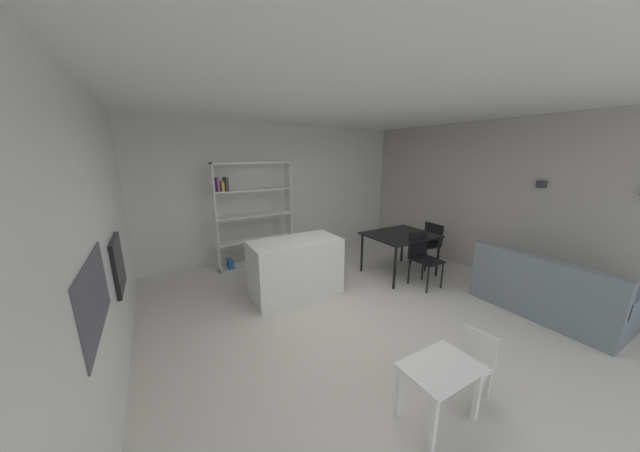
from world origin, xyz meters
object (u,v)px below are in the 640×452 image
built_in_oven (118,264)px  open_bookshelf (251,215)px  dining_chair_near (422,254)px  kitchen_island (295,267)px  child_table (440,376)px  child_chair_right (474,361)px  sofa (546,293)px  dining_table (400,238)px  dining_chair_window_side (429,241)px

built_in_oven → open_bookshelf: 2.72m
open_bookshelf → dining_chair_near: open_bookshelf is taller
kitchen_island → open_bookshelf: (-0.21, 1.56, 0.58)m
child_table → child_chair_right: bearing=0.9°
kitchen_island → sofa: 3.57m
open_bookshelf → dining_table: size_ratio=1.73×
child_table → built_in_oven: bearing=134.5°
dining_chair_near → sofa: dining_chair_near is taller
child_table → child_chair_right: size_ratio=1.00×
dining_chair_window_side → kitchen_island: bearing=-91.5°
open_bookshelf → sofa: open_bookshelf is taller
child_table → open_bookshelf: bearing=93.7°
built_in_oven → dining_chair_near: built_in_oven is taller
built_in_oven → child_chair_right: built_in_oven is taller
open_bookshelf → dining_chair_near: size_ratio=2.23×
open_bookshelf → dining_chair_window_side: (3.00, -1.80, -0.51)m
child_table → dining_table: 3.07m
dining_chair_window_side → dining_chair_near: size_ratio=0.94×
built_in_oven → sofa: 5.37m
built_in_oven → dining_chair_window_side: 5.01m
child_chair_right → dining_chair_window_side: 3.26m
open_bookshelf → child_table: open_bookshelf is taller
dining_table → dining_chair_window_side: (0.79, -0.01, -0.18)m
kitchen_island → sofa: size_ratio=0.81×
kitchen_island → sofa: (2.77, -2.25, -0.16)m
child_table → dining_table: dining_table is taller
built_in_oven → child_chair_right: (2.73, -2.29, -0.70)m
child_table → sofa: 2.73m
kitchen_island → dining_chair_near: bearing=-20.5°
dining_chair_window_side → dining_chair_near: dining_chair_near is taller
dining_chair_near → sofa: bearing=-62.5°
kitchen_island → open_bookshelf: 1.68m
open_bookshelf → sofa: size_ratio=1.19×
open_bookshelf → sofa: bearing=-52.0°
built_in_oven → kitchen_island: 2.29m
open_bookshelf → sofa: (2.97, -3.81, -0.74)m
child_chair_right → dining_table: 2.79m
dining_chair_near → child_chair_right: bearing=-127.7°
child_chair_right → sofa: sofa is taller
kitchen_island → dining_table: kitchen_island is taller
open_bookshelf → child_table: 4.22m
sofa → open_bookshelf: bearing=38.0°
kitchen_island → dining_table: (2.00, -0.23, 0.25)m
open_bookshelf → child_chair_right: 4.28m
child_table → sofa: (2.70, 0.35, -0.12)m
dining_chair_near → sofa: (0.77, -1.50, -0.25)m
built_in_oven → sofa: bearing=-21.4°
dining_table → sofa: (0.77, -2.02, -0.40)m
open_bookshelf → dining_chair_window_side: size_ratio=2.38×
child_chair_right → child_table: bearing=-97.1°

